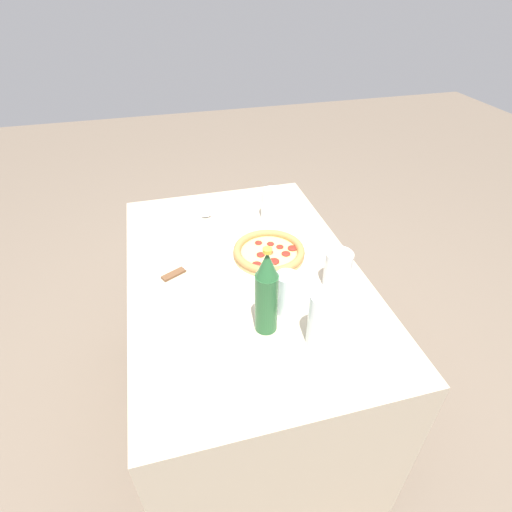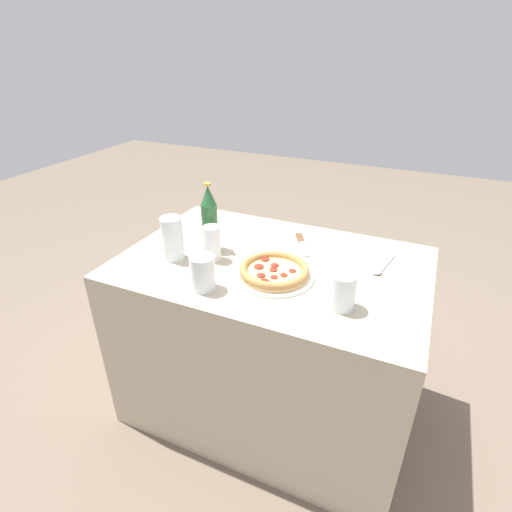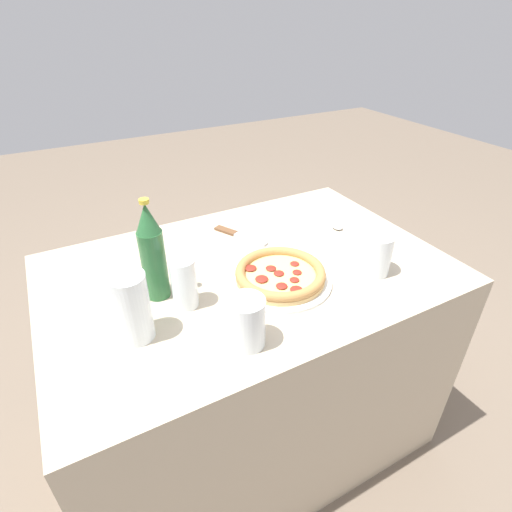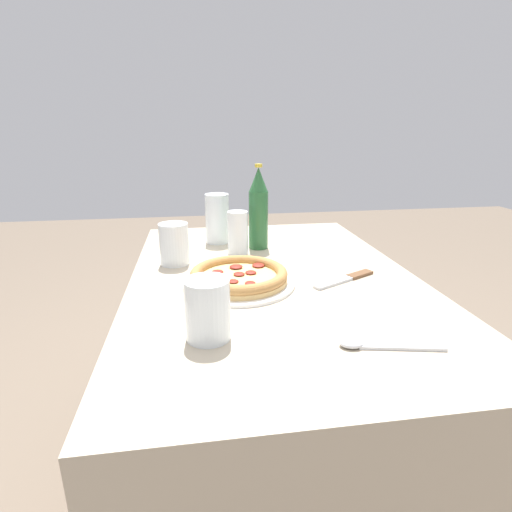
% 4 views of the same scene
% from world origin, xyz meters
% --- Properties ---
extents(ground_plane, '(8.00, 8.00, 0.00)m').
position_xyz_m(ground_plane, '(0.00, 0.00, 0.00)').
color(ground_plane, '#6B5B4C').
extents(table, '(1.09, 0.72, 0.70)m').
position_xyz_m(table, '(0.00, 0.00, 0.35)').
color(table, '#B7A88E').
rests_on(table, ground_plane).
extents(pizza_salami, '(0.27, 0.27, 0.04)m').
position_xyz_m(pizza_salami, '(-0.04, 0.09, 0.72)').
color(pizza_salami, white).
rests_on(pizza_salami, table).
extents(glass_red_wine, '(0.08, 0.08, 0.11)m').
position_xyz_m(glass_red_wine, '(-0.29, 0.18, 0.75)').
color(glass_red_wine, white).
rests_on(glass_red_wine, table).
extents(glass_mango_juice, '(0.08, 0.08, 0.16)m').
position_xyz_m(glass_mango_juice, '(0.34, 0.12, 0.77)').
color(glass_mango_juice, white).
rests_on(glass_mango_juice, table).
extents(glass_lemonade, '(0.08, 0.08, 0.12)m').
position_xyz_m(glass_lemonade, '(0.14, 0.25, 0.76)').
color(glass_lemonade, white).
rests_on(glass_lemonade, table).
extents(glass_iced_tea, '(0.06, 0.06, 0.13)m').
position_xyz_m(glass_iced_tea, '(0.21, 0.07, 0.76)').
color(glass_iced_tea, white).
rests_on(glass_iced_tea, table).
extents(beer_bottle, '(0.06, 0.06, 0.26)m').
position_xyz_m(beer_bottle, '(0.25, 0.00, 0.83)').
color(beer_bottle, '#286033').
rests_on(beer_bottle, table).
extents(knife, '(0.11, 0.18, 0.01)m').
position_xyz_m(knife, '(-0.05, -0.18, 0.71)').
color(knife, brown).
rests_on(knife, table).
extents(spoon, '(0.06, 0.18, 0.01)m').
position_xyz_m(spoon, '(-0.37, -0.11, 0.71)').
color(spoon, silver).
rests_on(spoon, table).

